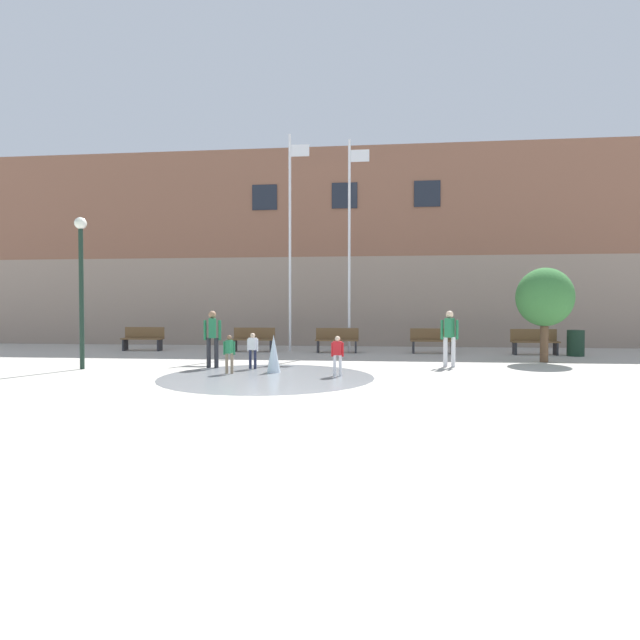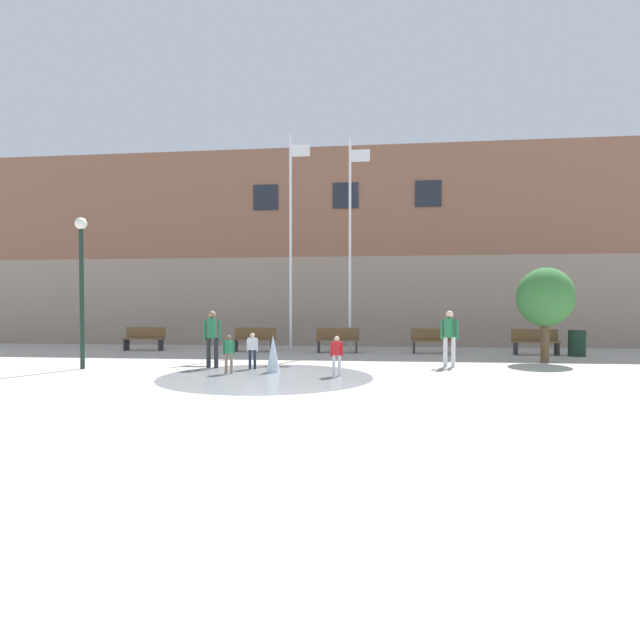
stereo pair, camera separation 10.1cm
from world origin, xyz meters
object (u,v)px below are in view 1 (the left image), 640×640
at_px(park_bench_near_trashcan, 432,340).
at_px(adult_watching, 212,334).
at_px(park_bench_far_left, 143,338).
at_px(park_bench_center, 337,340).
at_px(flagpole_right, 350,239).
at_px(child_with_pink_shirt, 253,348).
at_px(park_bench_under_left_flagpole, 254,339).
at_px(adult_in_red, 449,334).
at_px(child_running, 337,353).
at_px(lamp_post_left_lane, 81,271).
at_px(street_tree_near_building, 545,298).
at_px(trash_can, 576,343).
at_px(child_in_fountain, 229,351).
at_px(flagpole_left, 291,237).
at_px(park_bench_far_right, 535,341).

distance_m(park_bench_near_trashcan, adult_watching, 8.37).
relative_size(park_bench_far_left, park_bench_center, 1.00).
bearing_deg(flagpole_right, child_with_pink_shirt, -113.17).
height_order(park_bench_under_left_flagpole, adult_watching, adult_watching).
relative_size(adult_in_red, child_with_pink_shirt, 1.61).
bearing_deg(park_bench_near_trashcan, park_bench_under_left_flagpole, 179.87).
xyz_separation_m(child_running, adult_watching, (-3.57, 1.30, 0.35)).
relative_size(adult_watching, lamp_post_left_lane, 0.39).
distance_m(child_running, street_tree_near_building, 7.31).
distance_m(trash_can, street_tree_near_building, 3.14).
distance_m(park_bench_far_left, park_bench_under_left_flagpole, 4.39).
distance_m(park_bench_center, adult_in_red, 5.38).
xyz_separation_m(park_bench_far_left, child_in_fountain, (5.25, -6.26, 0.10)).
xyz_separation_m(park_bench_far_left, flagpole_right, (8.04, 0.43, 3.78)).
height_order(park_bench_far_left, flagpole_left, flagpole_left).
height_order(adult_watching, street_tree_near_building, street_tree_near_building).
xyz_separation_m(adult_in_red, adult_watching, (-6.60, -0.93, 0.00)).
relative_size(lamp_post_left_lane, street_tree_near_building, 1.42).
height_order(child_running, flagpole_left, flagpole_left).
bearing_deg(flagpole_left, child_running, -71.76).
bearing_deg(flagpole_left, park_bench_far_right, -4.36).
xyz_separation_m(lamp_post_left_lane, trash_can, (14.90, 5.15, -2.23)).
relative_size(park_bench_center, flagpole_right, 0.20).
distance_m(child_in_fountain, adult_in_red, 6.16).
bearing_deg(park_bench_far_right, park_bench_near_trashcan, 176.68).
height_order(park_bench_center, street_tree_near_building, street_tree_near_building).
distance_m(child_in_fountain, lamp_post_left_lane, 4.78).
height_order(child_in_fountain, lamp_post_left_lane, lamp_post_left_lane).
height_order(park_bench_far_left, child_running, child_running).
relative_size(park_bench_under_left_flagpole, adult_watching, 1.01).
height_order(park_bench_near_trashcan, flagpole_right, flagpole_right).
distance_m(park_bench_center, street_tree_near_building, 7.20).
height_order(park_bench_far_left, park_bench_under_left_flagpole, same).
relative_size(park_bench_center, trash_can, 1.78).
relative_size(park_bench_under_left_flagpole, child_in_fountain, 1.62).
relative_size(park_bench_under_left_flagpole, park_bench_near_trashcan, 1.00).
xyz_separation_m(child_in_fountain, adult_in_red, (5.79, 2.06, 0.35)).
relative_size(park_bench_under_left_flagpole, child_with_pink_shirt, 1.62).
relative_size(park_bench_near_trashcan, child_with_pink_shirt, 1.62).
distance_m(park_bench_near_trashcan, child_with_pink_shirt, 7.55).
height_order(park_bench_far_left, adult_in_red, adult_in_red).
xyz_separation_m(child_with_pink_shirt, street_tree_near_building, (8.52, 2.55, 1.41)).
xyz_separation_m(adult_watching, flagpole_right, (3.59, 5.56, 3.33)).
bearing_deg(child_with_pink_shirt, park_bench_near_trashcan, 65.49).
bearing_deg(child_running, park_bench_under_left_flagpole, -51.81).
height_order(park_bench_near_trashcan, child_with_pink_shirt, child_with_pink_shirt).
xyz_separation_m(adult_in_red, flagpole_left, (-5.29, 4.63, 3.47)).
bearing_deg(child_with_pink_shirt, street_tree_near_building, 38.61).
distance_m(park_bench_under_left_flagpole, flagpole_right, 5.27).
bearing_deg(child_with_pink_shirt, adult_watching, -163.41).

